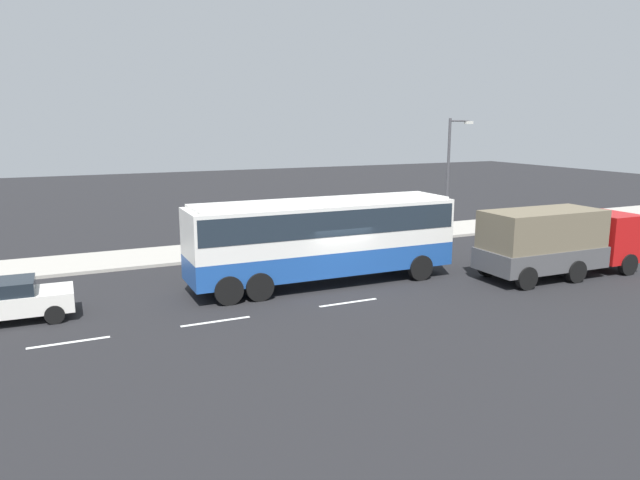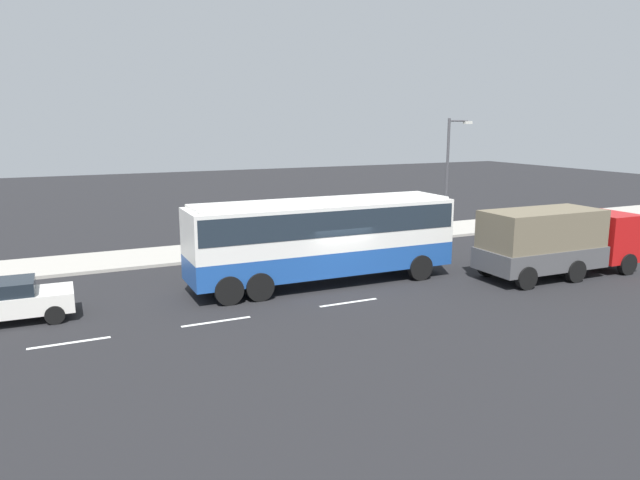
{
  "view_description": "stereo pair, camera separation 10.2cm",
  "coord_description": "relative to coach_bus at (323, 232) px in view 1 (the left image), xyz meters",
  "views": [
    {
      "loc": [
        -10.6,
        -21.12,
        6.68
      ],
      "look_at": [
        -0.36,
        0.83,
        1.83
      ],
      "focal_mm": 33.28,
      "sensor_mm": 36.0,
      "label": 1
    },
    {
      "loc": [
        -10.7,
        -21.08,
        6.68
      ],
      "look_at": [
        -0.36,
        0.83,
        1.83
      ],
      "focal_mm": 33.28,
      "sensor_mm": 36.0,
      "label": 2
    }
  ],
  "objects": [
    {
      "name": "car_white_minivan",
      "position": [
        -11.82,
        0.12,
        -1.41
      ],
      "size": [
        4.23,
        1.96,
        1.45
      ],
      "rotation": [
        0.0,
        0.0,
        -0.03
      ],
      "color": "white",
      "rests_on": "ground_plane"
    },
    {
      "name": "pedestrian_at_crossing",
      "position": [
        4.67,
        6.63,
        -1.08
      ],
      "size": [
        0.32,
        0.32,
        1.66
      ],
      "rotation": [
        0.0,
        0.0,
        4.41
      ],
      "color": "black",
      "rests_on": "sidewalk_curb"
    },
    {
      "name": "coach_bus",
      "position": [
        0.0,
        0.0,
        0.0
      ],
      "size": [
        11.27,
        2.84,
        3.52
      ],
      "rotation": [
        0.0,
        0.0,
        -0.01
      ],
      "color": "#1E4C9E",
      "rests_on": "ground_plane"
    },
    {
      "name": "lane_centreline",
      "position": [
        -1.43,
        -2.84,
        -2.18
      ],
      "size": [
        31.7,
        0.16,
        0.01
      ],
      "color": "white",
      "rests_on": "ground_plane"
    },
    {
      "name": "sidewalk_curb",
      "position": [
        0.32,
        7.82,
        -2.11
      ],
      "size": [
        80.0,
        4.0,
        0.15
      ],
      "primitive_type": "cube",
      "color": "#A8A399",
      "rests_on": "ground_plane"
    },
    {
      "name": "pedestrian_near_curb",
      "position": [
        4.15,
        6.88,
        -1.16
      ],
      "size": [
        0.32,
        0.32,
        1.53
      ],
      "rotation": [
        0.0,
        0.0,
        3.84
      ],
      "color": "brown",
      "rests_on": "sidewalk_curb"
    },
    {
      "name": "cargo_truck",
      "position": [
        9.84,
        -3.2,
        -0.56
      ],
      "size": [
        7.64,
        2.76,
        2.98
      ],
      "rotation": [
        0.0,
        0.0,
        -0.02
      ],
      "color": "red",
      "rests_on": "ground_plane"
    },
    {
      "name": "street_lamp",
      "position": [
        11.39,
        6.59,
        1.83
      ],
      "size": [
        1.67,
        0.24,
        6.73
      ],
      "color": "#47474C",
      "rests_on": "sidewalk_curb"
    },
    {
      "name": "ground_plane",
      "position": [
        0.32,
        -0.64,
        -2.18
      ],
      "size": [
        120.0,
        120.0,
        0.0
      ],
      "primitive_type": "plane",
      "color": "black"
    }
  ]
}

